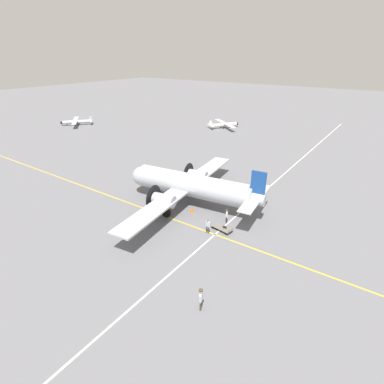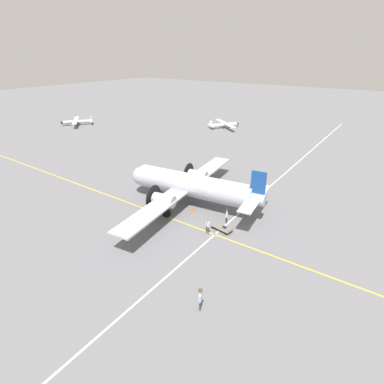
{
  "view_description": "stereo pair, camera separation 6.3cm",
  "coord_description": "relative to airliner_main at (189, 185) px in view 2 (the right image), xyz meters",
  "views": [
    {
      "loc": [
        -18.63,
        26.66,
        16.76
      ],
      "look_at": [
        0.0,
        0.0,
        1.63
      ],
      "focal_mm": 28.0,
      "sensor_mm": 36.0,
      "label": 1
    },
    {
      "loc": [
        -18.68,
        26.62,
        16.76
      ],
      "look_at": [
        0.0,
        0.0,
        1.63
      ],
      "focal_mm": 28.0,
      "sensor_mm": 36.0,
      "label": 2
    }
  ],
  "objects": [
    {
      "name": "apron_line_eastwest",
      "position": [
        -0.41,
        4.15,
        -2.48
      ],
      "size": [
        120.0,
        0.16,
        0.01
      ],
      "color": "gold",
      "rests_on": "ground_plane"
    },
    {
      "name": "passenger_boarding",
      "position": [
        -5.41,
        4.34,
        -1.47
      ],
      "size": [
        0.56,
        0.27,
        1.67
      ],
      "rotation": [
        0.0,
        0.0,
        -0.19
      ],
      "color": "#473D2D",
      "rests_on": "ground_plane"
    },
    {
      "name": "ramp_agent",
      "position": [
        -6.0,
        1.44,
        -1.46
      ],
      "size": [
        0.37,
        0.49,
        1.64
      ],
      "rotation": [
        0.0,
        0.0,
        -1.05
      ],
      "color": "#2D2D33",
      "rests_on": "ground_plane"
    },
    {
      "name": "apron_line_northsouth",
      "position": [
        -6.2,
        -0.05,
        -2.48
      ],
      "size": [
        0.16,
        120.0,
        0.01
      ],
      "color": "silver",
      "rests_on": "ground_plane"
    },
    {
      "name": "airliner_main",
      "position": [
        0.0,
        0.0,
        0.0
      ],
      "size": [
        17.3,
        24.39,
        5.68
      ],
      "rotation": [
        0.0,
        0.0,
        0.13
      ],
      "color": "#ADB2BC",
      "rests_on": "ground_plane"
    },
    {
      "name": "light_aircraft_taxiing",
      "position": [
        49.3,
        -19.39,
        -1.65
      ],
      "size": [
        8.75,
        7.99,
        2.01
      ],
      "rotation": [
        0.0,
        0.0,
        0.88
      ],
      "color": "#B7BCC6",
      "rests_on": "ground_plane"
    },
    {
      "name": "suitcase_near_door",
      "position": [
        -6.63,
        2.95,
        -2.23
      ],
      "size": [
        0.39,
        0.17,
        0.55
      ],
      "color": "#232328",
      "rests_on": "ground_plane"
    },
    {
      "name": "crew_foreground",
      "position": [
        -10.38,
        13.13,
        -1.35
      ],
      "size": [
        0.4,
        0.56,
        1.81
      ],
      "rotation": [
        0.0,
        0.0,
        2.03
      ],
      "color": "#473D2D",
      "rests_on": "ground_plane"
    },
    {
      "name": "baggage_cart",
      "position": [
        -6.36,
        3.04,
        -2.21
      ],
      "size": [
        2.41,
        1.3,
        0.56
      ],
      "rotation": [
        0.0,
        0.0,
        -0.15
      ],
      "color": "#6B665B",
      "rests_on": "ground_plane"
    },
    {
      "name": "ground_plane",
      "position": [
        -0.41,
        -0.05,
        -2.49
      ],
      "size": [
        300.0,
        300.0,
        0.0
      ],
      "primitive_type": "plane",
      "color": "slate"
    },
    {
      "name": "traffic_cone",
      "position": [
        -1.54,
        1.57,
        -2.19
      ],
      "size": [
        0.48,
        0.48,
        0.63
      ],
      "color": "orange",
      "rests_on": "ground_plane"
    },
    {
      "name": "light_aircraft_distant",
      "position": [
        16.56,
        -38.2,
        -1.66
      ],
      "size": [
        8.97,
        7.8,
        2.0
      ],
      "rotation": [
        0.0,
        0.0,
        4.07
      ],
      "color": "white",
      "rests_on": "ground_plane"
    }
  ]
}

